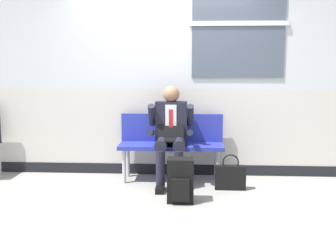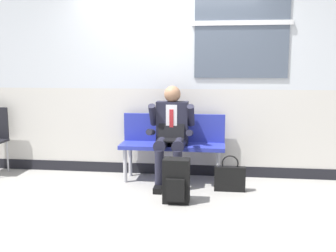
% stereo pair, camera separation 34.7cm
% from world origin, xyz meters
% --- Properties ---
extents(ground_plane, '(18.00, 18.00, 0.00)m').
position_xyz_m(ground_plane, '(0.00, 0.00, 0.00)').
color(ground_plane, gray).
extents(station_wall, '(6.85, 0.17, 2.71)m').
position_xyz_m(station_wall, '(0.01, 0.76, 1.33)').
color(station_wall, silver).
rests_on(station_wall, ground).
extents(bench_with_person, '(1.34, 0.42, 0.85)m').
position_xyz_m(bench_with_person, '(0.06, 0.48, 0.52)').
color(bench_with_person, '#28339E').
rests_on(bench_with_person, ground).
extents(person_seated, '(0.57, 0.70, 1.23)m').
position_xyz_m(person_seated, '(0.06, 0.29, 0.66)').
color(person_seated, '#1E1E2D').
rests_on(person_seated, ground).
extents(backpack, '(0.29, 0.23, 0.49)m').
position_xyz_m(backpack, '(0.20, -0.40, 0.24)').
color(backpack, black).
rests_on(backpack, ground).
extents(handbag, '(0.37, 0.09, 0.44)m').
position_xyz_m(handbag, '(0.79, 0.07, 0.16)').
color(handbag, black).
rests_on(handbag, ground).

